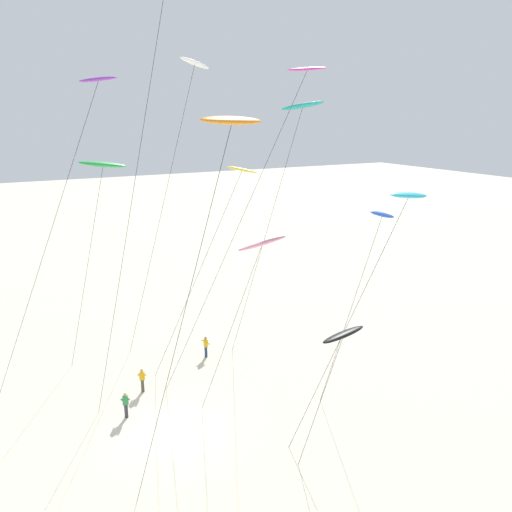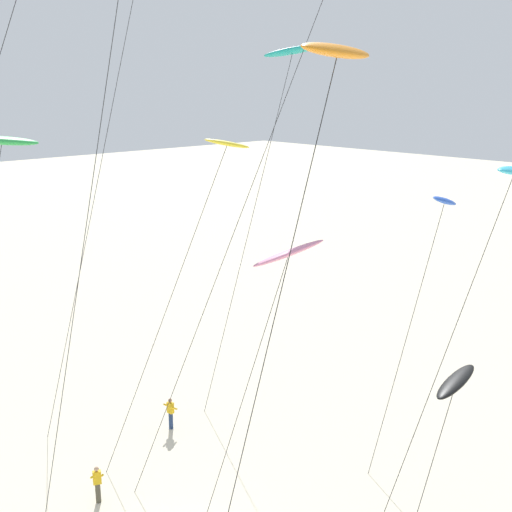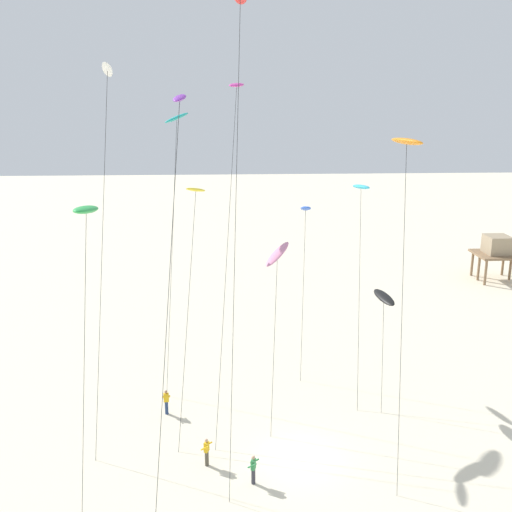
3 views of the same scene
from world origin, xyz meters
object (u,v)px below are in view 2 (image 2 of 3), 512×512
Objects in this scene: kite_pink at (288,255)px; kite_green at (1,142)px; kite_yellow at (225,150)px; kite_magenta at (322,1)px; kite_black at (456,382)px; kite_flyer_furthest at (97,483)px; kite_flyer_middle at (171,413)px; kite_purple at (13,8)px; kite_teal at (292,54)px; kite_blue at (444,204)px; kite_orange at (336,56)px.

kite_pink is 12.88m from kite_green.
kite_magenta is (2.68, 3.27, 6.28)m from kite_yellow.
kite_magenta is at bearing 50.64° from kite_yellow.
kite_pink is 6.36m from kite_yellow.
kite_black is 4.48× the size of kite_flyer_furthest.
kite_yellow is at bearing 42.58° from kite_flyer_middle.
kite_purple is 2.69× the size of kite_black.
kite_teal reaches higher than kite_blue.
kite_magenta is 12.55× the size of kite_flyer_furthest.
kite_green is at bearing -145.25° from kite_pink.
kite_orange is 10.78× the size of kite_flyer_furthest.
kite_pink is 0.74× the size of kite_green.
kite_teal is 17.43m from kite_orange.
kite_blue reaches higher than kite_flyer_middle.
kite_black is (13.69, -6.12, -11.27)m from kite_teal.
kite_yellow is at bearing -76.01° from kite_teal.
kite_green is (-3.48, -13.87, -3.82)m from kite_teal.
kite_flyer_furthest is (5.54, 0.34, -13.70)m from kite_green.
kite_flyer_middle is 1.00× the size of kite_flyer_furthest.
kite_flyer_middle is at bearing 115.64° from kite_flyer_furthest.
kite_orange is 0.86× the size of kite_magenta.
kite_purple reaches higher than kite_yellow.
kite_magenta is at bearing 132.88° from kite_orange.
kite_orange is 1.44× the size of kite_blue.
kite_yellow is 8.78× the size of kite_flyer_furthest.
kite_orange is 10.78× the size of kite_flyer_middle.
kite_flyer_furthest is at bearing -147.53° from kite_black.
kite_teal is at bearing 84.88° from kite_flyer_middle.
kite_purple is 12.74m from kite_magenta.
kite_purple is 6.82m from kite_green.
kite_blue is (-3.55, 11.80, -5.68)m from kite_orange.
kite_green reaches higher than kite_flyer_furthest.
kite_black is at bearing -24.09° from kite_teal.
kite_orange is 13.29m from kite_yellow.
kite_blue is at bearing 61.84° from kite_purple.
kite_flyer_furthest is (-4.46, -6.60, -9.50)m from kite_pink.
kite_flyer_middle is (-13.46, 4.05, -16.71)m from kite_orange.
kite_yellow is (-11.31, 6.02, -3.53)m from kite_orange.
kite_teal reaches higher than kite_orange.
kite_purple is (-11.51, -3.08, 1.79)m from kite_orange.
kite_yellow is 14.07m from kite_black.
kite_yellow is at bearing 58.52° from kite_green.
kite_yellow is 0.97× the size of kite_green.
kite_green reaches higher than kite_flyer_middle.
kite_pink reaches higher than kite_black.
kite_flyer_middle is at bearing -137.42° from kite_yellow.
kite_orange is 12.05m from kite_purple.
kite_yellow reaches higher than kite_pink.
kite_pink is at bearing -61.41° from kite_magenta.
kite_teal reaches higher than kite_flyer_middle.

